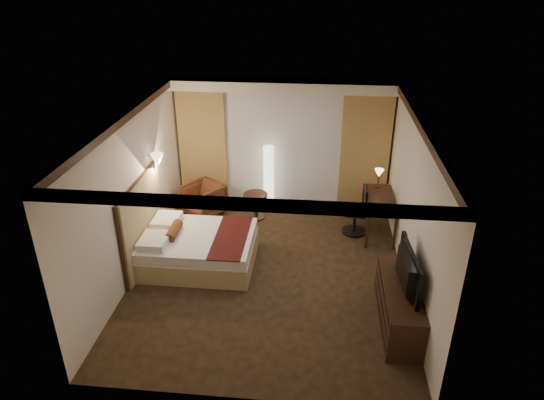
# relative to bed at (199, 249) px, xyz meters

# --- Properties ---
(floor) EXTENTS (4.50, 5.50, 0.01)m
(floor) POSITION_rel_bed_xyz_m (1.24, -0.11, -0.28)
(floor) COLOR black
(floor) RESTS_ON ground
(ceiling) EXTENTS (4.50, 5.50, 0.01)m
(ceiling) POSITION_rel_bed_xyz_m (1.24, -0.11, 2.42)
(ceiling) COLOR white
(ceiling) RESTS_ON back_wall
(back_wall) EXTENTS (4.50, 0.02, 2.70)m
(back_wall) POSITION_rel_bed_xyz_m (1.24, 2.64, 1.07)
(back_wall) COLOR silver
(back_wall) RESTS_ON floor
(left_wall) EXTENTS (0.02, 5.50, 2.70)m
(left_wall) POSITION_rel_bed_xyz_m (-1.01, -0.11, 1.07)
(left_wall) COLOR silver
(left_wall) RESTS_ON floor
(right_wall) EXTENTS (0.02, 5.50, 2.70)m
(right_wall) POSITION_rel_bed_xyz_m (3.49, -0.11, 1.07)
(right_wall) COLOR silver
(right_wall) RESTS_ON floor
(crown_molding) EXTENTS (4.50, 5.50, 0.12)m
(crown_molding) POSITION_rel_bed_xyz_m (1.24, -0.11, 2.36)
(crown_molding) COLOR black
(crown_molding) RESTS_ON ceiling
(soffit) EXTENTS (4.50, 0.50, 0.20)m
(soffit) POSITION_rel_bed_xyz_m (1.24, 2.39, 2.32)
(soffit) COLOR white
(soffit) RESTS_ON ceiling
(curtain_sheer) EXTENTS (2.48, 0.04, 2.45)m
(curtain_sheer) POSITION_rel_bed_xyz_m (1.24, 2.56, 0.97)
(curtain_sheer) COLOR silver
(curtain_sheer) RESTS_ON back_wall
(curtain_left_drape) EXTENTS (1.00, 0.14, 2.45)m
(curtain_left_drape) POSITION_rel_bed_xyz_m (-0.46, 2.50, 0.97)
(curtain_left_drape) COLOR tan
(curtain_left_drape) RESTS_ON back_wall
(curtain_right_drape) EXTENTS (1.00, 0.14, 2.45)m
(curtain_right_drape) POSITION_rel_bed_xyz_m (2.94, 2.50, 0.97)
(curtain_right_drape) COLOR tan
(curtain_right_drape) RESTS_ON back_wall
(wall_sconce) EXTENTS (0.24, 0.24, 0.24)m
(wall_sconce) POSITION_rel_bed_xyz_m (-0.85, 0.74, 1.34)
(wall_sconce) COLOR white
(wall_sconce) RESTS_ON left_wall
(bed) EXTENTS (1.90, 1.48, 0.55)m
(bed) POSITION_rel_bed_xyz_m (0.00, 0.00, 0.00)
(bed) COLOR white
(bed) RESTS_ON floor
(headboard) EXTENTS (0.12, 1.78, 1.50)m
(headboard) POSITION_rel_bed_xyz_m (-0.96, -0.00, 0.47)
(headboard) COLOR tan
(headboard) RESTS_ON floor
(armchair) EXTENTS (0.98, 0.97, 0.74)m
(armchair) POSITION_rel_bed_xyz_m (-0.34, 1.81, 0.09)
(armchair) COLOR #4B3016
(armchair) RESTS_ON floor
(side_table) EXTENTS (0.49, 0.49, 0.54)m
(side_table) POSITION_rel_bed_xyz_m (0.76, 1.75, -0.01)
(side_table) COLOR black
(side_table) RESTS_ON floor
(floor_lamp) EXTENTS (0.30, 0.30, 1.41)m
(floor_lamp) POSITION_rel_bed_xyz_m (0.98, 2.23, 0.43)
(floor_lamp) COLOR white
(floor_lamp) RESTS_ON floor
(desk) EXTENTS (0.55, 1.29, 0.75)m
(desk) POSITION_rel_bed_xyz_m (3.19, 1.39, 0.10)
(desk) COLOR black
(desk) RESTS_ON floor
(desk_lamp) EXTENTS (0.18, 0.18, 0.34)m
(desk_lamp) POSITION_rel_bed_xyz_m (3.19, 1.88, 0.64)
(desk_lamp) COLOR #FFD899
(desk_lamp) RESTS_ON desk
(office_chair) EXTENTS (0.49, 0.49, 0.97)m
(office_chair) POSITION_rel_bed_xyz_m (2.75, 1.34, 0.21)
(office_chair) COLOR black
(office_chair) RESTS_ON floor
(dresser) EXTENTS (0.50, 1.68, 0.65)m
(dresser) POSITION_rel_bed_xyz_m (3.24, -1.26, 0.05)
(dresser) COLOR black
(dresser) RESTS_ON floor
(television) EXTENTS (0.72, 1.15, 0.15)m
(television) POSITION_rel_bed_xyz_m (3.21, -1.26, 0.69)
(television) COLOR black
(television) RESTS_ON dresser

